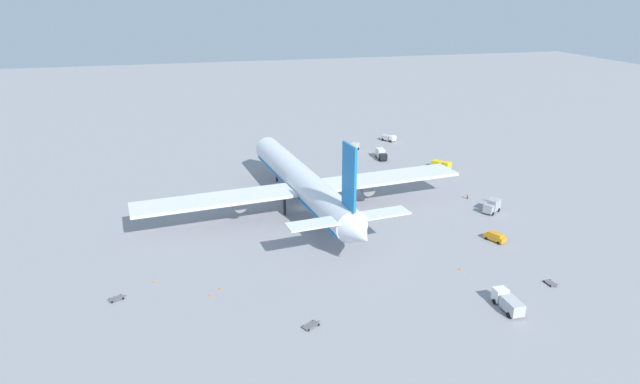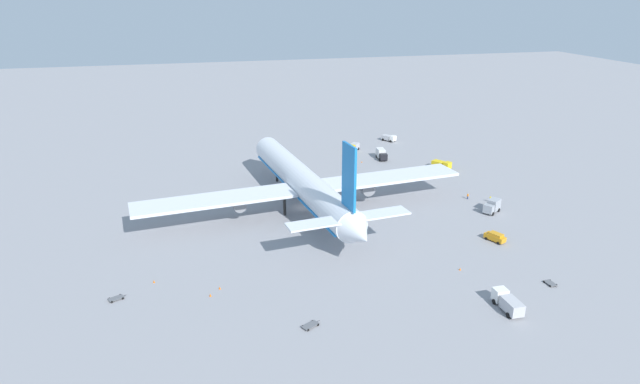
{
  "view_description": "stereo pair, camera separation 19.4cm",
  "coord_description": "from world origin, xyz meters",
  "px_view_note": "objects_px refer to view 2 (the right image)",
  "views": [
    {
      "loc": [
        -125.51,
        28.32,
        52.05
      ],
      "look_at": [
        -3.12,
        -3.95,
        4.93
      ],
      "focal_mm": 30.8,
      "sensor_mm": 36.0,
      "label": 1
    },
    {
      "loc": [
        -125.56,
        28.13,
        52.05
      ],
      "look_at": [
        -3.12,
        -3.95,
        4.93
      ],
      "focal_mm": 30.8,
      "sensor_mm": 36.0,
      "label": 2
    }
  ],
  "objects_px": {
    "traffic_cone_3": "(460,269)",
    "service_truck_2": "(381,154)",
    "ground_worker_1": "(468,196)",
    "ground_worker_2": "(348,159)",
    "traffic_cone_1": "(220,288)",
    "traffic_cone_2": "(154,281)",
    "service_truck_4": "(442,164)",
    "traffic_cone_4": "(210,295)",
    "service_truck_1": "(354,147)",
    "traffic_cone_0": "(362,162)",
    "airliner": "(303,182)",
    "service_van": "(495,237)",
    "ground_worker_0": "(490,199)",
    "service_truck_3": "(389,138)",
    "service_truck_5": "(508,302)",
    "baggage_cart_0": "(550,283)",
    "service_truck_0": "(492,206)",
    "baggage_cart_1": "(116,298)",
    "baggage_cart_2": "(310,325)"
  },
  "relations": [
    {
      "from": "traffic_cone_1",
      "to": "traffic_cone_3",
      "type": "bearing_deg",
      "value": -95.71
    },
    {
      "from": "service_truck_0",
      "to": "traffic_cone_2",
      "type": "height_order",
      "value": "service_truck_0"
    },
    {
      "from": "airliner",
      "to": "service_van",
      "type": "height_order",
      "value": "airliner"
    },
    {
      "from": "service_truck_0",
      "to": "ground_worker_0",
      "type": "distance_m",
      "value": 7.06
    },
    {
      "from": "service_truck_2",
      "to": "service_van",
      "type": "bearing_deg",
      "value": -178.08
    },
    {
      "from": "baggage_cart_0",
      "to": "baggage_cart_1",
      "type": "distance_m",
      "value": 79.67
    },
    {
      "from": "service_truck_1",
      "to": "service_van",
      "type": "xyz_separation_m",
      "value": [
        -75.87,
        -7.91,
        -0.35
      ]
    },
    {
      "from": "service_truck_0",
      "to": "traffic_cone_4",
      "type": "bearing_deg",
      "value": 107.76
    },
    {
      "from": "traffic_cone_2",
      "to": "traffic_cone_3",
      "type": "xyz_separation_m",
      "value": [
        -10.19,
        -58.16,
        0.0
      ]
    },
    {
      "from": "airliner",
      "to": "traffic_cone_2",
      "type": "relative_size",
      "value": 150.3
    },
    {
      "from": "traffic_cone_4",
      "to": "service_truck_1",
      "type": "bearing_deg",
      "value": -32.98
    },
    {
      "from": "ground_worker_1",
      "to": "ground_worker_2",
      "type": "xyz_separation_m",
      "value": [
        39.95,
        20.37,
        -0.0
      ]
    },
    {
      "from": "service_truck_5",
      "to": "traffic_cone_0",
      "type": "bearing_deg",
      "value": -2.12
    },
    {
      "from": "service_truck_2",
      "to": "traffic_cone_1",
      "type": "relative_size",
      "value": 12.12
    },
    {
      "from": "ground_worker_2",
      "to": "traffic_cone_1",
      "type": "xyz_separation_m",
      "value": [
        -70.03,
        46.78,
        -0.54
      ]
    },
    {
      "from": "service_truck_1",
      "to": "service_truck_4",
      "type": "xyz_separation_m",
      "value": [
        -25.75,
        -19.97,
        -0.04
      ]
    },
    {
      "from": "service_truck_4",
      "to": "traffic_cone_4",
      "type": "bearing_deg",
      "value": 127.89
    },
    {
      "from": "service_truck_2",
      "to": "baggage_cart_0",
      "type": "distance_m",
      "value": 83.86
    },
    {
      "from": "service_van",
      "to": "service_truck_2",
      "type": "bearing_deg",
      "value": 1.92
    },
    {
      "from": "baggage_cart_2",
      "to": "ground_worker_0",
      "type": "distance_m",
      "value": 72.14
    },
    {
      "from": "ground_worker_2",
      "to": "traffic_cone_4",
      "type": "height_order",
      "value": "ground_worker_2"
    },
    {
      "from": "service_truck_0",
      "to": "service_truck_4",
      "type": "bearing_deg",
      "value": -6.14
    },
    {
      "from": "service_truck_5",
      "to": "traffic_cone_2",
      "type": "relative_size",
      "value": 12.44
    },
    {
      "from": "baggage_cart_2",
      "to": "traffic_cone_2",
      "type": "distance_m",
      "value": 32.98
    },
    {
      "from": "ground_worker_0",
      "to": "traffic_cone_3",
      "type": "height_order",
      "value": "ground_worker_0"
    },
    {
      "from": "ground_worker_0",
      "to": "traffic_cone_0",
      "type": "xyz_separation_m",
      "value": [
        40.99,
        21.09,
        -0.57
      ]
    },
    {
      "from": "service_truck_3",
      "to": "traffic_cone_3",
      "type": "bearing_deg",
      "value": 166.85
    },
    {
      "from": "service_truck_0",
      "to": "ground_worker_1",
      "type": "height_order",
      "value": "service_truck_0"
    },
    {
      "from": "service_truck_1",
      "to": "traffic_cone_2",
      "type": "relative_size",
      "value": 9.54
    },
    {
      "from": "traffic_cone_3",
      "to": "service_truck_2",
      "type": "bearing_deg",
      "value": -8.86
    },
    {
      "from": "ground_worker_0",
      "to": "traffic_cone_3",
      "type": "relative_size",
      "value": 3.04
    },
    {
      "from": "service_van",
      "to": "baggage_cart_0",
      "type": "relative_size",
      "value": 1.72
    },
    {
      "from": "traffic_cone_3",
      "to": "traffic_cone_4",
      "type": "bearing_deg",
      "value": 87.01
    },
    {
      "from": "baggage_cart_0",
      "to": "ground_worker_0",
      "type": "bearing_deg",
      "value": -15.97
    },
    {
      "from": "service_truck_3",
      "to": "ground_worker_1",
      "type": "distance_m",
      "value": 59.96
    },
    {
      "from": "airliner",
      "to": "traffic_cone_2",
      "type": "height_order",
      "value": "airliner"
    },
    {
      "from": "service_truck_5",
      "to": "ground_worker_2",
      "type": "height_order",
      "value": "service_truck_5"
    },
    {
      "from": "service_van",
      "to": "ground_worker_0",
      "type": "height_order",
      "value": "service_van"
    },
    {
      "from": "baggage_cart_2",
      "to": "traffic_cone_4",
      "type": "distance_m",
      "value": 20.46
    },
    {
      "from": "traffic_cone_1",
      "to": "service_truck_0",
      "type": "bearing_deg",
      "value": -73.41
    },
    {
      "from": "service_truck_0",
      "to": "ground_worker_2",
      "type": "relative_size",
      "value": 3.49
    },
    {
      "from": "ground_worker_1",
      "to": "traffic_cone_3",
      "type": "relative_size",
      "value": 2.92
    },
    {
      "from": "service_truck_2",
      "to": "traffic_cone_0",
      "type": "relative_size",
      "value": 12.12
    },
    {
      "from": "traffic_cone_4",
      "to": "ground_worker_2",
      "type": "bearing_deg",
      "value": -33.99
    },
    {
      "from": "traffic_cone_1",
      "to": "traffic_cone_2",
      "type": "xyz_separation_m",
      "value": [
        5.55,
        11.78,
        0.0
      ]
    },
    {
      "from": "service_truck_1",
      "to": "baggage_cart_2",
      "type": "relative_size",
      "value": 1.53
    },
    {
      "from": "service_truck_3",
      "to": "baggage_cart_1",
      "type": "height_order",
      "value": "service_truck_3"
    },
    {
      "from": "airliner",
      "to": "service_truck_2",
      "type": "height_order",
      "value": "airliner"
    },
    {
      "from": "traffic_cone_4",
      "to": "ground_worker_1",
      "type": "bearing_deg",
      "value": -64.99
    },
    {
      "from": "service_truck_1",
      "to": "traffic_cone_0",
      "type": "height_order",
      "value": "service_truck_1"
    }
  ]
}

